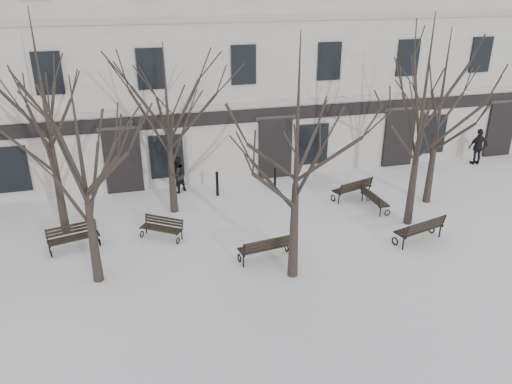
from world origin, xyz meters
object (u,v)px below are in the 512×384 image
object	(u,v)px
tree_2	(297,134)
bench_1	(266,247)
tree_3	(424,99)
bench_5	(374,199)
tree_1	(81,161)
bench_2	(420,229)
bench_0	(73,237)
bench_4	(353,188)
bench_3	(162,227)

from	to	relation	value
tree_2	bench_1	distance (m)	4.43
tree_3	bench_5	xyz separation A→B (m)	(-0.69, 1.57, -4.48)
tree_1	bench_5	size ratio (longest dim) A/B	3.96
tree_1	tree_3	distance (m)	11.75
tree_3	bench_1	world-z (taller)	tree_3
bench_1	bench_2	size ratio (longest dim) A/B	0.95
bench_2	bench_1	bearing A→B (deg)	-16.90
bench_5	tree_2	bearing A→B (deg)	127.24
tree_3	bench_5	size ratio (longest dim) A/B	4.80
bench_1	bench_2	distance (m)	5.75
tree_1	tree_2	world-z (taller)	tree_2
bench_0	bench_4	size ratio (longest dim) A/B	0.94
tree_2	bench_4	world-z (taller)	tree_2
bench_5	tree_1	bearing A→B (deg)	101.79
bench_2	bench_5	distance (m)	3.05
bench_4	bench_5	distance (m)	1.21
tree_2	bench_1	xyz separation A→B (m)	(-0.57, 1.12, -4.25)
tree_1	bench_5	world-z (taller)	tree_1
tree_1	bench_5	distance (m)	11.86
bench_3	tree_3	bearing A→B (deg)	26.89
bench_4	bench_2	bearing A→B (deg)	82.05
bench_3	bench_4	world-z (taller)	bench_4
bench_2	bench_5	size ratio (longest dim) A/B	1.26
tree_1	bench_2	distance (m)	11.81
bench_2	bench_3	world-z (taller)	bench_2
tree_1	bench_3	xyz separation A→B (m)	(2.23, 2.32, -3.63)
bench_0	bench_3	world-z (taller)	bench_0
bench_2	bench_5	world-z (taller)	bench_2
bench_2	tree_3	bearing A→B (deg)	-120.27
tree_1	tree_2	bearing A→B (deg)	-12.16
tree_1	tree_3	size ratio (longest dim) A/B	0.83
bench_0	bench_2	world-z (taller)	bench_2
tree_2	bench_3	distance (m)	6.85
tree_2	tree_3	distance (m)	6.07
bench_1	tree_2	bearing A→B (deg)	108.71
tree_2	bench_4	size ratio (longest dim) A/B	3.93
bench_1	bench_5	distance (m)	6.15
bench_1	bench_2	xyz separation A→B (m)	(5.74, -0.20, 0.02)
tree_3	bench_1	bearing A→B (deg)	-168.26
bench_3	bench_1	bearing A→B (deg)	-3.03
tree_2	bench_3	bearing A→B (deg)	136.74
bench_0	tree_2	bearing A→B (deg)	-42.02
tree_2	bench_5	distance (m)	7.63
bench_4	tree_3	bearing A→B (deg)	94.85
bench_2	bench_5	bearing A→B (deg)	-99.50
tree_1	bench_4	bearing A→B (deg)	19.72
tree_2	bench_2	xyz separation A→B (m)	(5.18, 0.92, -4.23)
bench_0	bench_2	xyz separation A→B (m)	(12.14, -2.71, 0.06)
tree_2	bench_4	bearing A→B (deg)	48.80
bench_5	tree_3	bearing A→B (deg)	-157.89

